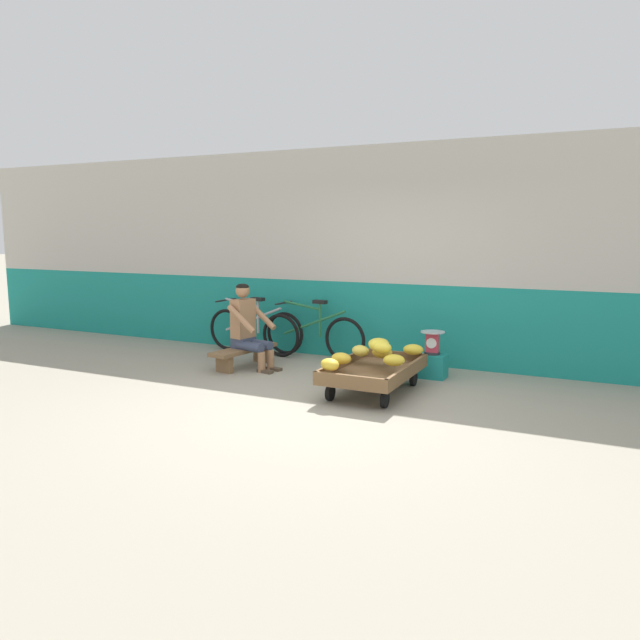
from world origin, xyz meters
The scene contains 10 objects.
ground_plane centered at (0.00, 0.00, 0.00)m, with size 80.00×80.00×0.00m, color gray.
back_wall centered at (0.00, 2.62, 1.50)m, with size 16.00×0.30×3.01m.
banana_cart centered at (0.28, 0.84, 0.24)m, with size 0.85×1.44×0.36m.
banana_pile centered at (0.27, 0.87, 0.47)m, with size 0.85×1.43×0.26m.
low_bench centered at (-1.78, 1.31, 0.20)m, with size 0.45×1.13×0.27m.
vendor_seated centered at (-1.69, 1.29, 0.57)m, with size 0.72×0.55×1.14m.
plastic_crate centered at (0.68, 1.84, 0.15)m, with size 0.36×0.28×0.30m.
weighing_scale centered at (0.68, 1.84, 0.45)m, with size 0.30×0.30×0.29m.
bicycle_near_left centered at (-2.17, 2.16, 0.35)m, with size 1.66×0.48×0.86m.
bicycle_far_left centered at (-1.18, 2.25, 0.35)m, with size 1.66×0.48×0.86m.
Camera 1 is at (2.65, -5.48, 1.85)m, focal length 33.92 mm.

